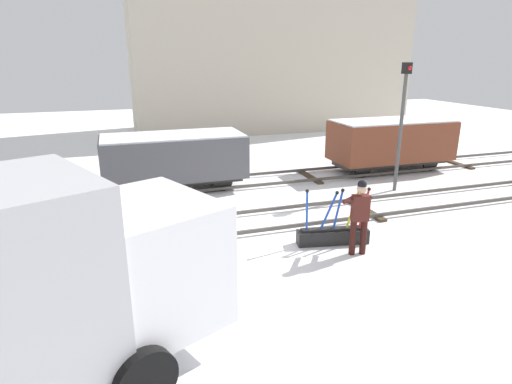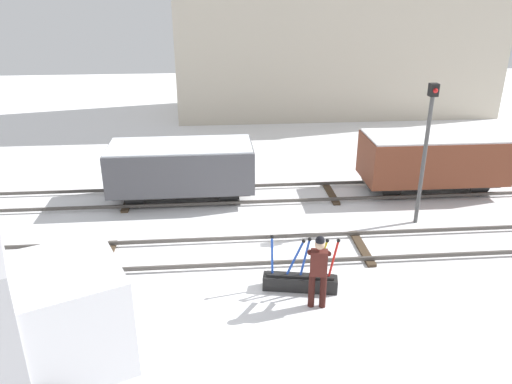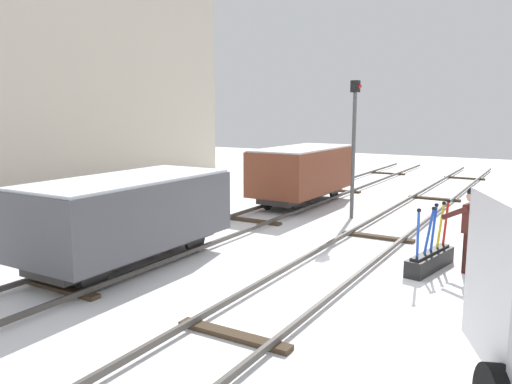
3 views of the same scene
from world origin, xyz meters
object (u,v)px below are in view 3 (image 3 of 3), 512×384
at_px(switch_lever_frame, 430,258).
at_px(rail_worker, 469,224).
at_px(signal_post, 354,136).
at_px(freight_car_back_track, 303,171).
at_px(freight_car_mid_siding, 129,214).

xyz_separation_m(switch_lever_frame, rail_worker, (0.27, -0.69, 0.79)).
xyz_separation_m(switch_lever_frame, signal_post, (4.21, 3.34, 2.36)).
height_order(switch_lever_frame, signal_post, signal_post).
relative_size(rail_worker, signal_post, 0.42).
bearing_deg(switch_lever_frame, freight_car_back_track, 56.35).
relative_size(freight_car_mid_siding, freight_car_back_track, 0.99).
distance_m(signal_post, freight_car_mid_siding, 7.85).
bearing_deg(rail_worker, freight_car_back_track, 60.96).
relative_size(switch_lever_frame, freight_car_back_track, 0.38).
xyz_separation_m(freight_car_mid_siding, freight_car_back_track, (8.75, -0.00, 0.06)).
bearing_deg(signal_post, freight_car_back_track, 59.53).
relative_size(switch_lever_frame, rail_worker, 1.01).
height_order(switch_lever_frame, rail_worker, rail_worker).
relative_size(signal_post, freight_car_back_track, 0.89).
bearing_deg(freight_car_back_track, signal_post, -120.11).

